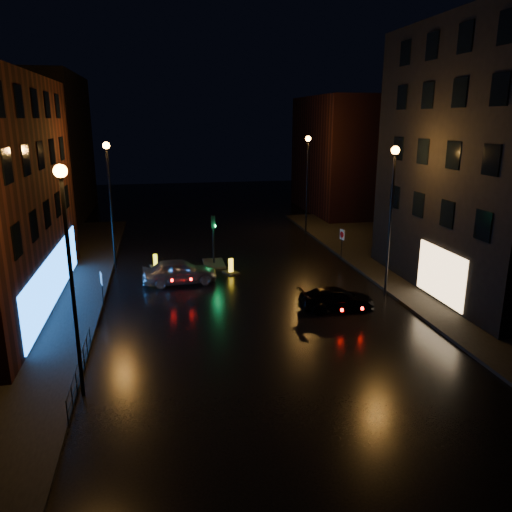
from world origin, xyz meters
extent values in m
plane|color=black|center=(0.00, 0.00, 0.00)|extent=(120.00, 120.00, 0.00)
cube|color=black|center=(14.00, 8.00, 0.07)|extent=(12.00, 44.00, 0.15)
cube|color=black|center=(-16.00, 35.00, 7.00)|extent=(8.00, 16.00, 14.00)
cube|color=black|center=(15.00, 32.00, 6.00)|extent=(8.00, 14.00, 12.00)
cylinder|color=black|center=(-7.80, -2.00, 4.00)|extent=(0.14, 0.14, 8.00)
cylinder|color=black|center=(-7.80, -2.00, 8.00)|extent=(0.20, 0.20, 0.25)
sphere|color=orange|center=(-7.80, -2.00, 8.15)|extent=(0.44, 0.44, 0.44)
cylinder|color=black|center=(-7.80, 14.00, 4.00)|extent=(0.14, 0.14, 8.00)
cylinder|color=black|center=(-7.80, 14.00, 8.00)|extent=(0.20, 0.20, 0.25)
sphere|color=orange|center=(-7.80, 14.00, 8.15)|extent=(0.44, 0.44, 0.44)
cylinder|color=black|center=(7.80, 6.00, 4.00)|extent=(0.14, 0.14, 8.00)
cylinder|color=black|center=(7.80, 6.00, 8.00)|extent=(0.20, 0.20, 0.25)
sphere|color=orange|center=(7.80, 6.00, 8.15)|extent=(0.44, 0.44, 0.44)
cylinder|color=black|center=(7.80, 22.00, 4.00)|extent=(0.14, 0.14, 8.00)
cylinder|color=black|center=(7.80, 22.00, 8.00)|extent=(0.20, 0.20, 0.25)
sphere|color=orange|center=(7.80, 22.00, 8.15)|extent=(0.44, 0.44, 0.44)
cube|color=black|center=(-1.20, 14.00, 0.06)|extent=(1.40, 2.40, 0.12)
cylinder|color=black|center=(-1.20, 14.00, 1.40)|extent=(0.12, 0.12, 2.80)
cube|color=black|center=(-1.20, 14.00, 3.00)|extent=(0.28, 0.22, 0.90)
cylinder|color=#0CFF59|center=(-1.06, 14.00, 2.72)|extent=(0.05, 0.18, 0.18)
cylinder|color=black|center=(-8.00, -1.00, 0.97)|extent=(0.05, 6.00, 0.05)
cylinder|color=black|center=(-8.00, -1.00, 0.50)|extent=(0.04, 6.00, 0.04)
cylinder|color=black|center=(-8.00, -4.00, 0.50)|extent=(0.04, 0.04, 1.00)
cylinder|color=black|center=(-8.00, -1.00, 0.50)|extent=(0.04, 0.04, 1.00)
cylinder|color=black|center=(-8.00, 2.00, 0.50)|extent=(0.04, 0.04, 1.00)
imported|color=#B9BDC1|center=(-3.71, 10.30, 0.77)|extent=(4.63, 2.14, 1.54)
imported|color=black|center=(4.24, 4.33, 0.59)|extent=(4.07, 1.69, 1.18)
cube|color=black|center=(-0.33, 11.74, 0.05)|extent=(1.11, 1.33, 0.09)
cube|color=yellow|center=(-0.33, 11.74, 0.52)|extent=(0.31, 0.25, 0.94)
cube|color=black|center=(-0.33, 11.74, 0.52)|extent=(0.27, 0.12, 0.57)
cube|color=black|center=(-5.18, 14.02, 0.04)|extent=(0.87, 1.16, 0.09)
cube|color=yellow|center=(-5.18, 14.02, 0.49)|extent=(0.27, 0.20, 0.88)
cube|color=black|center=(-5.18, 14.02, 0.49)|extent=(0.26, 0.06, 0.53)
cylinder|color=black|center=(-7.90, 6.79, 0.98)|extent=(0.05, 0.05, 1.95)
cube|color=silver|center=(-7.90, 6.79, 1.69)|extent=(0.17, 0.48, 0.67)
cylinder|color=#B20C0C|center=(-7.87, 6.80, 1.69)|extent=(0.12, 0.38, 0.39)
cylinder|color=black|center=(7.90, 13.45, 1.07)|extent=(0.06, 0.06, 2.14)
cube|color=silver|center=(7.90, 13.45, 1.85)|extent=(0.17, 0.53, 0.73)
cylinder|color=#B20C0C|center=(7.87, 13.44, 1.85)|extent=(0.11, 0.42, 0.43)
camera|label=1|loc=(-4.69, -19.18, 9.79)|focal=35.00mm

